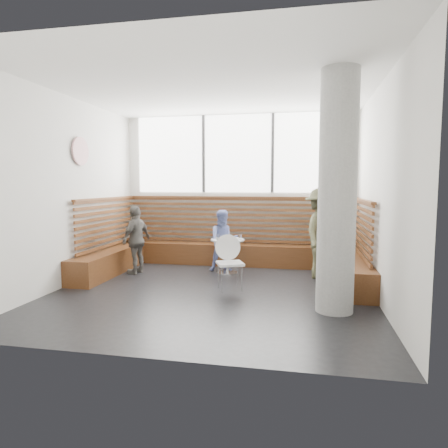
% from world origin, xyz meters
% --- Properties ---
extents(room, '(5.00, 5.00, 3.20)m').
position_xyz_m(room, '(0.00, 0.00, 1.60)').
color(room, silver).
rests_on(room, ground).
extents(booth, '(5.00, 2.50, 1.44)m').
position_xyz_m(booth, '(0.00, 1.77, 0.41)').
color(booth, '#472711').
rests_on(booth, ground).
extents(concrete_column, '(0.50, 0.50, 3.20)m').
position_xyz_m(concrete_column, '(1.85, -0.60, 1.60)').
color(concrete_column, gray).
rests_on(concrete_column, ground).
extents(wall_art, '(0.03, 0.50, 0.50)m').
position_xyz_m(wall_art, '(-2.46, 0.40, 2.30)').
color(wall_art, white).
rests_on(wall_art, room).
extents(cafe_table, '(0.65, 0.65, 0.67)m').
position_xyz_m(cafe_table, '(-0.01, 1.39, 0.48)').
color(cafe_table, silver).
rests_on(cafe_table, ground).
extents(cafe_chair, '(0.43, 0.42, 0.89)m').
position_xyz_m(cafe_chair, '(0.26, 0.28, 0.52)').
color(cafe_chair, white).
rests_on(cafe_chair, ground).
extents(adult_man, '(0.90, 1.21, 1.67)m').
position_xyz_m(adult_man, '(1.74, 1.35, 0.84)').
color(adult_man, '#494931').
rests_on(adult_man, ground).
extents(child_back, '(0.71, 0.63, 1.22)m').
position_xyz_m(child_back, '(-0.12, 1.59, 0.61)').
color(child_back, '#6C7ABB').
rests_on(child_back, ground).
extents(child_left, '(0.50, 0.82, 1.31)m').
position_xyz_m(child_left, '(-1.74, 1.07, 0.66)').
color(child_left, '#5D5954').
rests_on(child_left, ground).
extents(plate_near, '(0.21, 0.21, 0.01)m').
position_xyz_m(plate_near, '(-0.15, 1.45, 0.67)').
color(plate_near, white).
rests_on(plate_near, cafe_table).
extents(plate_far, '(0.20, 0.20, 0.01)m').
position_xyz_m(plate_far, '(0.09, 1.51, 0.67)').
color(plate_far, white).
rests_on(plate_far, cafe_table).
extents(glass_left, '(0.07, 0.07, 0.11)m').
position_xyz_m(glass_left, '(-0.18, 1.32, 0.72)').
color(glass_left, white).
rests_on(glass_left, cafe_table).
extents(glass_mid, '(0.07, 0.07, 0.12)m').
position_xyz_m(glass_mid, '(0.05, 1.29, 0.72)').
color(glass_mid, white).
rests_on(glass_mid, cafe_table).
extents(glass_right, '(0.07, 0.07, 0.10)m').
position_xyz_m(glass_right, '(0.22, 1.46, 0.72)').
color(glass_right, white).
rests_on(glass_right, cafe_table).
extents(menu_card, '(0.24, 0.19, 0.00)m').
position_xyz_m(menu_card, '(0.02, 1.17, 0.67)').
color(menu_card, '#A5C64C').
rests_on(menu_card, cafe_table).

